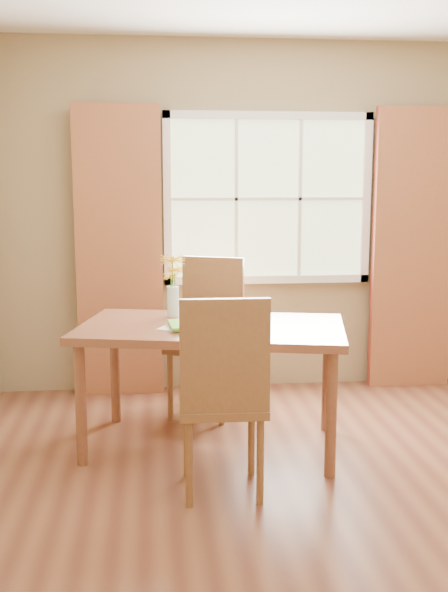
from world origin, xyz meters
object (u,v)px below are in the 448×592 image
Objects in this scene: chair_far at (209,328)px; flower_vase at (173,279)px; chair_near at (223,389)px; croissant_sandwich at (199,317)px; dining_table at (212,338)px; water_glass at (247,319)px.

chair_far is 2.75× the size of flower_vase.
croissant_sandwich is (-0.08, 0.60, 0.26)m from chair_near.
chair_near is (-0.00, -0.71, -0.11)m from dining_table.
croissant_sandwich is at bearing 98.84° from chair_near.
croissant_sandwich is 0.46m from flower_vase.
flower_vase is at bearing 103.48° from chair_near.
dining_table is 11.23× the size of croissant_sandwich.
chair_far is (0.04, 1.42, 0.01)m from chair_near.
chair_near is at bearing -67.84° from chair_far.
croissant_sandwich is at bearing -113.12° from dining_table.
chair_near is 2.68× the size of flower_vase.
water_glass is at bearing -19.55° from dining_table.
dining_table is at bearing 90.84° from chair_near.
chair_far is at bearing 57.66° from flower_vase.
water_glass is (0.16, -0.83, 0.23)m from chair_far.
croissant_sandwich is at bearing -74.68° from chair_far.
chair_far is at bearing 99.33° from dining_table.
water_glass is at bearing 72.08° from chair_near.
flower_vase is at bearing 140.05° from dining_table.
water_glass reaches higher than dining_table.
chair_far is at bearing 100.96° from water_glass.
dining_table is 15.09× the size of water_glass.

